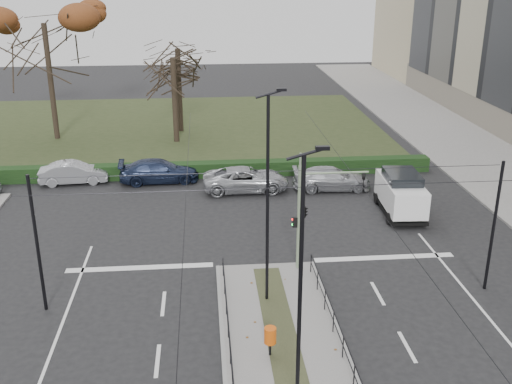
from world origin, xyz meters
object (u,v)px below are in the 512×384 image
at_px(parked_car_fourth, 246,179).
at_px(rust_tree, 44,23).
at_px(white_van, 401,192).
at_px(parked_car_fifth, 332,178).
at_px(traffic_light, 305,209).
at_px(bare_tree_center, 178,55).
at_px(parked_car_third, 159,171).
at_px(bare_tree_near, 173,64).
at_px(streetlamp_median_near, 301,291).
at_px(litter_bin, 270,336).
at_px(streetlamp_median_far, 268,199).
at_px(parked_car_second, 74,173).

xyz_separation_m(parked_car_fourth, rust_tree, (-14.84, 13.73, 8.66)).
bearing_deg(white_van, parked_car_fifth, 125.33).
distance_m(traffic_light, bare_tree_center, 27.36).
bearing_deg(parked_car_fourth, parked_car_third, 67.46).
bearing_deg(parked_car_third, bare_tree_near, -8.80).
height_order(rust_tree, parked_car_fifth, rust_tree).
distance_m(parked_car_fourth, bare_tree_near, 14.00).
bearing_deg(parked_car_fifth, bare_tree_near, 42.23).
relative_size(streetlamp_median_near, white_van, 1.82).
relative_size(litter_bin, streetlamp_median_far, 0.13).
bearing_deg(bare_tree_near, traffic_light, -73.57).
distance_m(streetlamp_median_near, parked_car_fifth, 21.89).
distance_m(traffic_light, parked_car_fourth, 11.47).
bearing_deg(bare_tree_near, bare_tree_center, 85.52).
bearing_deg(white_van, streetlamp_median_near, -117.68).
height_order(streetlamp_median_near, parked_car_fifth, streetlamp_median_near).
bearing_deg(litter_bin, bare_tree_near, 98.42).
bearing_deg(parked_car_third, rust_tree, 34.65).
bearing_deg(parked_car_third, litter_bin, -169.27).
bearing_deg(rust_tree, parked_car_fifth, -34.44).
distance_m(traffic_light, parked_car_fifth, 11.65).
bearing_deg(parked_car_fourth, streetlamp_median_far, 178.30).
bearing_deg(rust_tree, white_van, -38.02).
relative_size(streetlamp_median_far, parked_car_third, 1.73).
bearing_deg(bare_tree_near, streetlamp_median_far, -79.58).
bearing_deg(traffic_light, bare_tree_near, 106.43).
height_order(parked_car_second, parked_car_fifth, parked_car_second).
distance_m(litter_bin, parked_car_fifth, 18.53).
distance_m(white_van, bare_tree_near, 21.92).
bearing_deg(parked_car_third, parked_car_second, 83.84).
bearing_deg(streetlamp_median_far, bare_tree_center, 98.71).
height_order(parked_car_second, parked_car_fourth, parked_car_fourth).
xyz_separation_m(traffic_light, parked_car_fifth, (3.62, 10.82, -2.38)).
bearing_deg(litter_bin, streetlamp_median_near, -81.48).
relative_size(traffic_light, parked_car_fifth, 1.02).
bearing_deg(streetlamp_median_near, bare_tree_center, 97.24).
distance_m(parked_car_second, bare_tree_near, 12.76).
xyz_separation_m(parked_car_fourth, bare_tree_near, (-4.84, 11.86, 5.65)).
distance_m(parked_car_third, white_van, 15.89).
bearing_deg(bare_tree_center, parked_car_fifth, -56.92).
xyz_separation_m(parked_car_second, parked_car_fifth, (16.85, -2.68, -0.01)).
bearing_deg(litter_bin, parked_car_third, 104.63).
distance_m(streetlamp_median_far, bare_tree_near, 26.15).
bearing_deg(bare_tree_near, white_van, -50.72).
xyz_separation_m(litter_bin, parked_car_fifth, (5.99, 17.54, -0.24)).
bearing_deg(litter_bin, rust_tree, 114.55).
height_order(litter_bin, parked_car_second, parked_car_second).
relative_size(white_van, rust_tree, 0.40).
relative_size(traffic_light, streetlamp_median_near, 0.57).
height_order(litter_bin, bare_tree_near, bare_tree_near).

